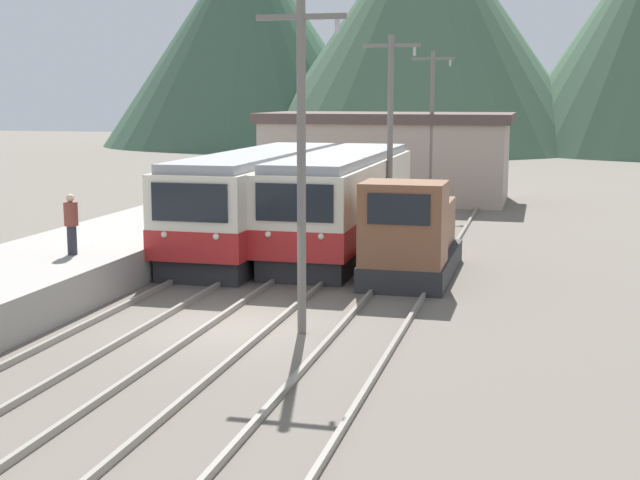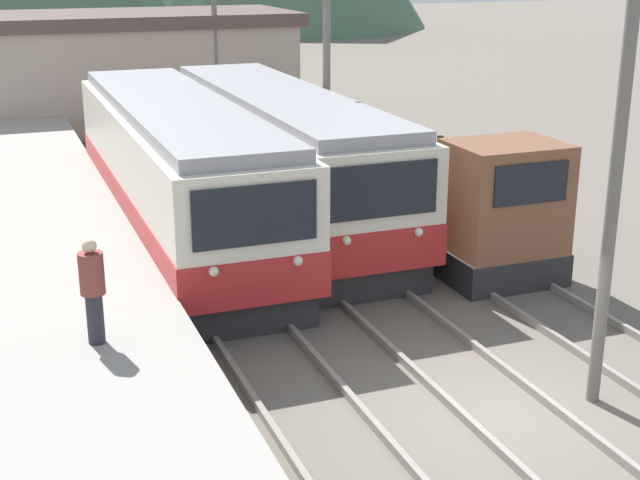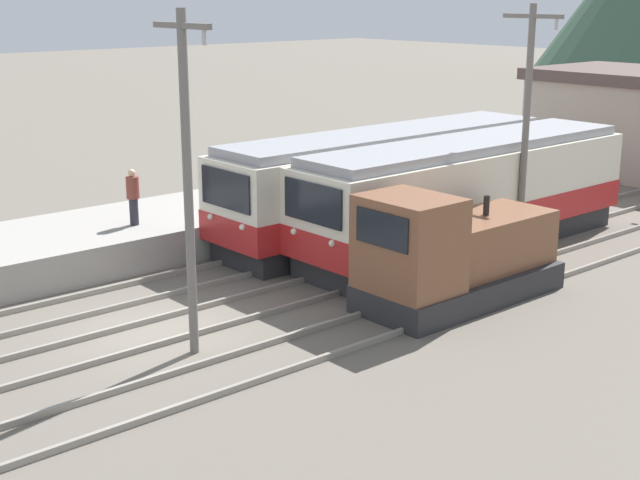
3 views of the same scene
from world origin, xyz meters
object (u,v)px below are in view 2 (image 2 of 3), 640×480
at_px(catenary_mast_near, 619,151).
at_px(catenary_mast_mid, 327,62).
at_px(commuter_train_left, 178,177).
at_px(person_on_platform, 93,287).
at_px(commuter_train_center, 281,163).
at_px(catenary_mast_far, 215,27).
at_px(shunting_locomotive, 464,207).

bearing_deg(catenary_mast_near, catenary_mast_mid, 90.00).
relative_size(commuter_train_left, person_on_platform, 7.69).
relative_size(commuter_train_center, catenary_mast_far, 1.70).
height_order(catenary_mast_far, person_on_platform, catenary_mast_far).
relative_size(catenary_mast_mid, catenary_mast_far, 1.00).
distance_m(catenary_mast_mid, person_on_platform, 11.66).
relative_size(catenary_mast_far, person_on_platform, 4.41).
bearing_deg(catenary_mast_mid, shunting_locomotive, -72.62).
bearing_deg(commuter_train_left, catenary_mast_near, -67.28).
bearing_deg(person_on_platform, commuter_train_center, 55.14).
distance_m(commuter_train_left, commuter_train_center, 2.87).
distance_m(commuter_train_center, catenary_mast_mid, 2.92).
height_order(commuter_train_center, person_on_platform, commuter_train_center).
bearing_deg(shunting_locomotive, catenary_mast_far, 95.22).
bearing_deg(commuter_train_center, shunting_locomotive, -53.78).
relative_size(commuter_train_center, catenary_mast_near, 1.70).
height_order(catenary_mast_mid, person_on_platform, catenary_mast_mid).
height_order(shunting_locomotive, catenary_mast_mid, catenary_mast_mid).
height_order(commuter_train_left, catenary_mast_near, catenary_mast_near).
bearing_deg(commuter_train_left, commuter_train_center, 12.26).
height_order(commuter_train_left, commuter_train_center, commuter_train_left).
bearing_deg(commuter_train_center, commuter_train_left, -167.74).
relative_size(commuter_train_center, person_on_platform, 7.48).
relative_size(shunting_locomotive, catenary_mast_near, 0.78).
height_order(commuter_train_left, shunting_locomotive, commuter_train_left).
bearing_deg(shunting_locomotive, catenary_mast_mid, 107.38).
bearing_deg(catenary_mast_near, commuter_train_left, 112.72).
xyz_separation_m(shunting_locomotive, catenary_mast_far, (-1.49, 16.34, 2.80)).
xyz_separation_m(commuter_train_center, person_on_platform, (-5.74, -8.23, 0.35)).
relative_size(commuter_train_left, shunting_locomotive, 2.24).
xyz_separation_m(commuter_train_left, catenary_mast_mid, (4.31, 1.28, 2.40)).
xyz_separation_m(catenary_mast_near, catenary_mast_far, (0.00, 23.14, 0.00)).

